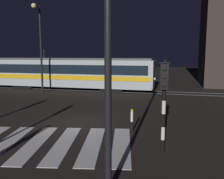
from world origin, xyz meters
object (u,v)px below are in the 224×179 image
at_px(traffic_light_corner_near_right, 164,93).
at_px(tram, 68,72).
at_px(bollard_island_edge, 132,120).
at_px(street_lamp_trackside_left, 39,39).
at_px(street_lamp_near_kerb, 105,11).

relative_size(traffic_light_corner_near_right, tram, 0.19).
xyz_separation_m(traffic_light_corner_near_right, bollard_island_edge, (-1.52, 2.18, -1.71)).
distance_m(tram, bollard_island_edge, 15.37).
xyz_separation_m(street_lamp_trackside_left, street_lamp_near_kerb, (10.53, -14.90, -0.44)).
xyz_separation_m(street_lamp_near_kerb, bollard_island_edge, (-0.28, 5.47, -4.02)).
relative_size(traffic_light_corner_near_right, street_lamp_trackside_left, 0.43).
height_order(street_lamp_near_kerb, bollard_island_edge, street_lamp_near_kerb).
distance_m(street_lamp_trackside_left, tram, 4.66).
bearing_deg(tram, bollard_island_edge, -54.45).
height_order(street_lamp_trackside_left, tram, street_lamp_trackside_left).
bearing_deg(tram, street_lamp_trackside_left, -113.84).
relative_size(street_lamp_near_kerb, bollard_island_edge, 6.51).
bearing_deg(bollard_island_edge, street_lamp_trackside_left, 137.39).
height_order(street_lamp_near_kerb, tram, street_lamp_near_kerb).
distance_m(traffic_light_corner_near_right, street_lamp_near_kerb, 4.20).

